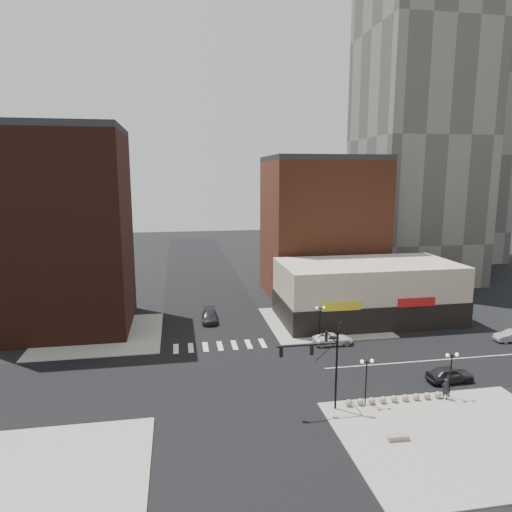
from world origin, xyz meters
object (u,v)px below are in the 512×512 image
object	(u,v)px
street_lamp_se_b	(451,364)
dark_sedan_east	(450,374)
street_lamp_ne	(320,314)
silver_sedan	(512,336)
dark_sedan_north	(210,316)
white_suv	(333,339)
pedestrian	(445,389)
street_lamp_se_a	(367,370)
stone_bench	(398,437)
traffic_signal	(324,354)

from	to	relation	value
street_lamp_se_b	dark_sedan_east	world-z (taller)	street_lamp_se_b
street_lamp_ne	silver_sedan	distance (m)	23.31
street_lamp_ne	dark_sedan_north	bearing A→B (deg)	143.01
street_lamp_se_b	silver_sedan	world-z (taller)	street_lamp_se_b
street_lamp_ne	white_suv	bearing A→B (deg)	-52.14
pedestrian	dark_sedan_north	bearing A→B (deg)	-51.07
street_lamp_se_a	pedestrian	distance (m)	7.77
pedestrian	stone_bench	xyz separation A→B (m)	(-7.22, -5.29, -0.74)
street_lamp_se_b	pedestrian	xyz separation A→B (m)	(-0.56, -0.23, -2.22)
dark_sedan_east	dark_sedan_north	xyz separation A→B (m)	(-21.57, 22.51, -0.03)
white_suv	dark_sedan_east	distance (m)	13.91
traffic_signal	street_lamp_se_b	xyz separation A→B (m)	(11.76, -0.17, -1.67)
traffic_signal	pedestrian	xyz separation A→B (m)	(11.21, -0.40, -3.89)
traffic_signal	silver_sedan	xyz separation A→B (m)	(27.52, 11.47, -4.27)
silver_sedan	pedestrian	xyz separation A→B (m)	(-16.31, -11.87, 0.38)
dark_sedan_east	dark_sedan_north	distance (m)	31.17
traffic_signal	pedestrian	size ratio (longest dim) A/B	4.08
street_lamp_se_b	dark_sedan_north	distance (m)	32.26
street_lamp_ne	dark_sedan_east	xyz separation A→B (m)	(8.96, -13.02, -2.51)
traffic_signal	street_lamp_ne	distance (m)	16.62
street_lamp_ne	stone_bench	distance (m)	21.73
dark_sedan_east	pedestrian	world-z (taller)	pedestrian
street_lamp_se_a	white_suv	distance (m)	14.90
street_lamp_se_b	street_lamp_ne	distance (m)	17.46
street_lamp_se_b	pedestrian	distance (m)	2.30
street_lamp_ne	dark_sedan_north	distance (m)	15.98
traffic_signal	street_lamp_se_a	size ratio (longest dim) A/B	1.87
street_lamp_se_b	silver_sedan	size ratio (longest dim) A/B	0.99
silver_sedan	stone_bench	xyz separation A→B (m)	(-23.53, -17.15, -0.36)
silver_sedan	pedestrian	distance (m)	20.17
traffic_signal	stone_bench	xyz separation A→B (m)	(3.99, -5.68, -4.63)
pedestrian	silver_sedan	bearing A→B (deg)	-141.56
street_lamp_se_a	silver_sedan	bearing A→B (deg)	26.10
white_suv	pedestrian	size ratio (longest dim) A/B	2.47
street_lamp_se_b	dark_sedan_east	size ratio (longest dim) A/B	0.91
silver_sedan	stone_bench	bearing A→B (deg)	-50.19
traffic_signal	dark_sedan_north	size ratio (longest dim) A/B	1.51
street_lamp_se_a	street_lamp_se_b	bearing A→B (deg)	0.00
street_lamp_se_a	silver_sedan	size ratio (longest dim) A/B	0.99
white_suv	pedestrian	distance (m)	15.65
pedestrian	traffic_signal	bearing A→B (deg)	0.37
silver_sedan	stone_bench	world-z (taller)	silver_sedan
dark_sedan_north	stone_bench	xyz separation A→B (m)	(11.83, -31.01, -0.41)
street_lamp_se_a	street_lamp_se_b	world-z (taller)	same
dark_sedan_east	stone_bench	size ratio (longest dim) A/B	2.67
dark_sedan_east	stone_bench	world-z (taller)	dark_sedan_east
traffic_signal	street_lamp_ne	xyz separation A→B (m)	(4.76, 15.83, -1.67)
stone_bench	traffic_signal	bearing A→B (deg)	127.06
dark_sedan_east	silver_sedan	size ratio (longest dim) A/B	1.09
traffic_signal	dark_sedan_north	world-z (taller)	traffic_signal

